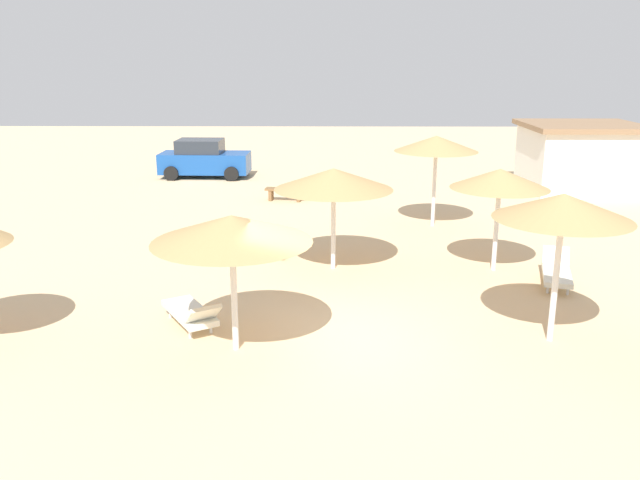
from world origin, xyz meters
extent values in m
plane|color=#DBBA8C|center=(0.00, 0.00, 0.00)|extent=(80.00, 80.00, 0.00)
cylinder|color=silver|center=(0.33, 4.54, 1.10)|extent=(0.12, 0.12, 2.21)
cone|color=tan|center=(0.33, 4.54, 2.37)|extent=(3.04, 3.04, 0.54)
cylinder|color=silver|center=(4.50, 4.43, 1.13)|extent=(0.12, 0.12, 2.26)
cone|color=tan|center=(4.50, 4.43, 2.41)|extent=(2.48, 2.48, 0.50)
cylinder|color=silver|center=(-1.56, -0.40, 1.11)|extent=(0.12, 0.12, 2.22)
cone|color=tan|center=(-1.56, -0.40, 2.37)|extent=(2.95, 2.95, 0.50)
cylinder|color=silver|center=(4.54, 0.06, 1.27)|extent=(0.12, 0.12, 2.54)
cone|color=tan|center=(4.54, 0.06, 2.69)|extent=(2.57, 2.57, 0.49)
cylinder|color=silver|center=(3.62, 9.03, 1.27)|extent=(0.12, 0.12, 2.54)
cone|color=tan|center=(3.62, 9.03, 2.69)|extent=(2.66, 2.66, 0.49)
cube|color=silver|center=(-1.74, 5.56, 0.28)|extent=(1.82, 1.15, 0.12)
cube|color=silver|center=(-2.50, 5.82, 0.49)|extent=(0.68, 0.77, 0.37)
cylinder|color=silver|center=(-2.38, 5.54, 0.11)|extent=(0.06, 0.06, 0.22)
cylinder|color=silver|center=(-2.24, 5.96, 0.11)|extent=(0.06, 0.06, 0.22)
cylinder|color=silver|center=(-1.24, 5.16, 0.11)|extent=(0.06, 0.06, 0.22)
cylinder|color=silver|center=(-1.10, 5.58, 0.11)|extent=(0.06, 0.06, 0.22)
cube|color=silver|center=(5.72, 3.23, 0.28)|extent=(1.07, 1.81, 0.12)
cube|color=silver|center=(5.93, 4.00, 0.52)|extent=(0.74, 0.62, 0.42)
cylinder|color=silver|center=(5.67, 3.87, 0.11)|extent=(0.06, 0.06, 0.22)
cylinder|color=silver|center=(6.09, 3.75, 0.11)|extent=(0.06, 0.06, 0.22)
cylinder|color=silver|center=(5.35, 2.71, 0.11)|extent=(0.06, 0.06, 0.22)
cylinder|color=silver|center=(5.77, 2.59, 0.11)|extent=(0.06, 0.06, 0.22)
cube|color=silver|center=(-2.67, 0.73, 0.28)|extent=(1.44, 1.78, 0.12)
cube|color=silver|center=(-2.25, 0.05, 0.53)|extent=(0.78, 0.73, 0.43)
cylinder|color=silver|center=(-2.17, 0.33, 0.11)|extent=(0.06, 0.06, 0.22)
cylinder|color=silver|center=(-2.54, 0.10, 0.11)|extent=(0.06, 0.06, 0.22)
cylinder|color=silver|center=(-2.80, 1.35, 0.11)|extent=(0.06, 0.06, 0.22)
cylinder|color=silver|center=(-3.17, 1.12, 0.11)|extent=(0.06, 0.06, 0.22)
cube|color=brown|center=(-1.44, 12.78, 0.45)|extent=(1.55, 0.65, 0.08)
cube|color=brown|center=(-1.98, 12.87, 0.21)|extent=(0.18, 0.38, 0.41)
cube|color=brown|center=(-0.90, 12.68, 0.21)|extent=(0.18, 0.38, 0.41)
cube|color=#194C9E|center=(-5.38, 17.83, 0.67)|extent=(4.06, 1.83, 0.90)
cube|color=#262D38|center=(-5.58, 17.84, 1.42)|extent=(2.05, 1.63, 0.60)
cylinder|color=black|center=(-4.01, 18.67, 0.32)|extent=(0.65, 0.24, 0.64)
cylinder|color=black|center=(-4.06, 16.91, 0.32)|extent=(0.65, 0.24, 0.64)
cylinder|color=black|center=(-6.70, 18.76, 0.32)|extent=(0.65, 0.24, 0.64)
cylinder|color=black|center=(-6.76, 17.00, 0.32)|extent=(0.65, 0.24, 0.64)
cube|color=white|center=(10.54, 15.08, 1.26)|extent=(4.20, 3.89, 2.53)
cube|color=#8C6B4C|center=(10.54, 15.08, 2.63)|extent=(4.60, 4.29, 0.20)
camera|label=1|loc=(0.15, -11.88, 5.39)|focal=36.95mm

